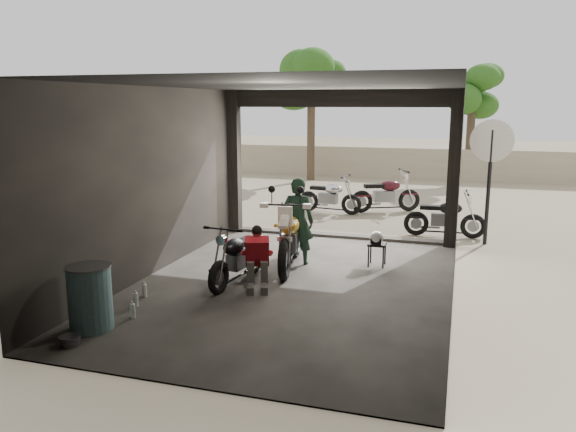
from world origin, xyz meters
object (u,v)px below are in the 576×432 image
Objects in this scene: outside_bike_b at (386,191)px; outside_bike_c at (445,214)px; main_bike at (290,233)px; mechanic at (257,260)px; stool at (377,247)px; helmet at (377,237)px; oil_drum at (90,299)px; sign_post at (491,160)px; outside_bike_a at (330,194)px; left_bike at (237,253)px; rider at (298,222)px.

outside_bike_c is (1.63, -2.55, -0.06)m from outside_bike_b.
outside_bike_c is at bearing 42.78° from main_bike.
mechanic is at bearing 145.47° from outside_bike_b.
helmet reaches higher than stool.
oil_drum is at bearing -128.09° from stool.
outside_bike_c is 2.96m from stool.
outside_bike_c reaches higher than helmet.
helmet is at bearing 9.84° from main_bike.
outside_bike_a is at bearing 169.08° from sign_post.
left_bike reaches higher than mechanic.
outside_bike_b reaches higher than outside_bike_c.
outside_bike_a is 1.54m from outside_bike_b.
outside_bike_b is at bearing 74.34° from oil_drum.
mechanic is 2.64m from oil_drum.
main_bike is 1.56m from helmet.
outside_bike_c is at bearing 57.89° from oil_drum.
outside_bike_c is 1.58m from sign_post.
rider is 1.64m from mechanic.
rider is (0.06, 0.29, 0.15)m from main_bike.
sign_post is (3.42, 2.87, 1.13)m from main_bike.
oil_drum reaches higher than helmet.
stool is at bearing 159.91° from outside_bike_b.
mechanic is at bearing -131.19° from stool.
oil_drum is (-1.52, -2.16, -0.06)m from mechanic.
rider is (0.54, -4.98, 0.28)m from outside_bike_a.
outside_bike_a is 1.58× the size of mechanic.
outside_bike_a is 1.01× the size of outside_bike_c.
outside_bike_a is at bearing 86.29° from outside_bike_b.
stool is 3.34m from sign_post.
helmet is (1.62, 1.81, 0.07)m from mechanic.
rider is 4.14m from oil_drum.
rider is 6.28× the size of helmet.
rider reaches higher than main_bike.
helmet is at bearing 155.57° from outside_bike_c.
sign_post reaches higher than helmet.
outside_bike_a is 4.75m from sign_post.
outside_bike_a is 8.81m from oil_drum.
sign_post reaches higher than rider.
stool is (1.96, -4.71, -0.16)m from outside_bike_a.
left_bike is at bearing 141.75° from outside_bike_b.
outside_bike_b is at bearing 84.21° from left_bike.
outside_bike_b is 1.95× the size of oil_drum.
outside_bike_a is 3.64m from outside_bike_c.
outside_bike_a is at bearing -84.46° from rider.
sign_post is (4.00, 3.95, 1.26)m from left_bike.
mechanic reaches higher than helmet.
sign_post is at bearing -113.09° from outside_bike_a.
outside_bike_b reaches higher than mechanic.
outside_bike_b is 4.06m from sign_post.
outside_bike_a is 5.01m from rider.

